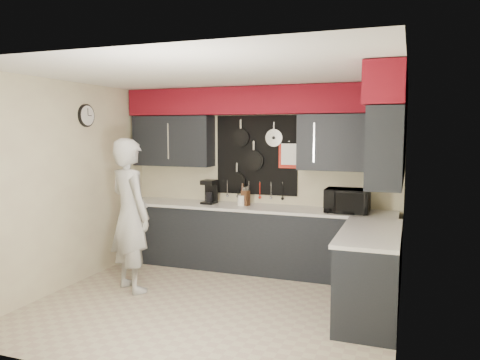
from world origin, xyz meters
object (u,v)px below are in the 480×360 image
at_px(coffee_maker, 210,191).
at_px(microwave, 347,201).
at_px(utensil_crock, 242,200).
at_px(knife_block, 246,198).
at_px(person, 130,215).

bearing_deg(coffee_maker, microwave, -2.70).
bearing_deg(utensil_crock, microwave, -2.42).
height_order(knife_block, utensil_crock, knife_block).
bearing_deg(knife_block, coffee_maker, -166.69).
xyz_separation_m(utensil_crock, person, (-0.98, -1.32, -0.05)).
relative_size(utensil_crock, coffee_maker, 0.42).
xyz_separation_m(utensil_crock, coffee_maker, (-0.50, 0.03, 0.11)).
xyz_separation_m(microwave, coffee_maker, (-1.99, 0.10, 0.02)).
bearing_deg(microwave, utensil_crock, 177.88).
height_order(knife_block, person, person).
xyz_separation_m(knife_block, person, (-1.04, -1.34, -0.08)).
relative_size(microwave, person, 0.30).
bearing_deg(utensil_crock, coffee_maker, 176.33).
height_order(microwave, coffee_maker, coffee_maker).
distance_m(utensil_crock, person, 1.64).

